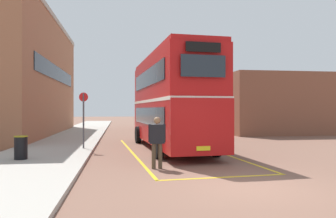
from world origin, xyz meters
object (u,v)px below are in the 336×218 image
Objects in this scene: pedestrian_boarding at (157,138)px; bus_stop_sign at (84,115)px; litter_bin at (21,147)px; double_decker_bus at (170,100)px; single_deck_bus at (172,113)px.

bus_stop_sign is at bearing 120.00° from pedestrian_boarding.
pedestrian_boarding is at bearing -21.48° from litter_bin.
bus_stop_sign is (-4.33, -0.30, -0.74)m from double_decker_bus.
single_deck_bus is 21.92m from litter_bin.
double_decker_bus reaches higher than pedestrian_boarding.
pedestrian_boarding is 1.99× the size of litter_bin.
bus_stop_sign is (-3.00, 5.19, 0.73)m from pedestrian_boarding.
single_deck_bus is (2.72, 16.42, -0.87)m from double_decker_bus.
bus_stop_sign reaches higher than pedestrian_boarding.
double_decker_bus is 5.84m from pedestrian_boarding.
double_decker_bus is at bearing -99.41° from single_deck_bus.
pedestrian_boarding is 0.65× the size of bus_stop_sign.
single_deck_bus is 22.29m from pedestrian_boarding.
double_decker_bus is 16.67m from single_deck_bus.
double_decker_bus reaches higher than single_deck_bus.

